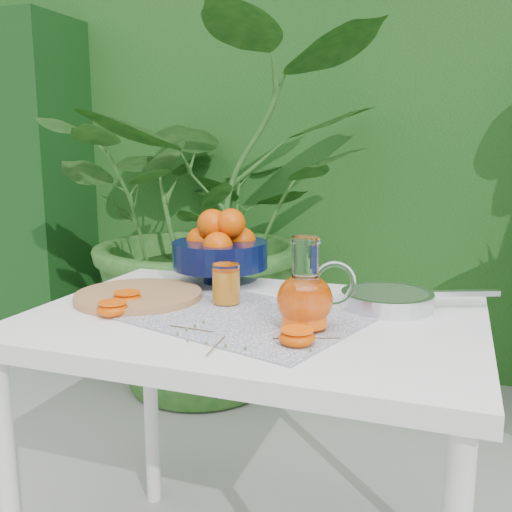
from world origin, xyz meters
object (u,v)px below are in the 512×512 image
(fruit_bowl, at_px, (220,248))
(saute_pan, at_px, (388,299))
(white_table, at_px, (253,349))
(cutting_board, at_px, (139,296))
(juice_pitcher, at_px, (306,297))

(fruit_bowl, relative_size, saute_pan, 0.85)
(white_table, xyz_separation_m, saute_pan, (0.28, 0.15, 0.10))
(cutting_board, bearing_deg, white_table, -3.91)
(cutting_board, relative_size, juice_pitcher, 1.63)
(white_table, xyz_separation_m, fruit_bowl, (-0.19, 0.27, 0.18))
(white_table, height_order, fruit_bowl, fruit_bowl)
(white_table, distance_m, fruit_bowl, 0.37)
(juice_pitcher, bearing_deg, fruit_bowl, 134.64)
(white_table, distance_m, juice_pitcher, 0.22)
(fruit_bowl, distance_m, saute_pan, 0.49)
(fruit_bowl, relative_size, juice_pitcher, 1.74)
(fruit_bowl, height_order, saute_pan, fruit_bowl)
(white_table, height_order, saute_pan, saute_pan)
(juice_pitcher, height_order, saute_pan, juice_pitcher)
(white_table, height_order, cutting_board, cutting_board)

